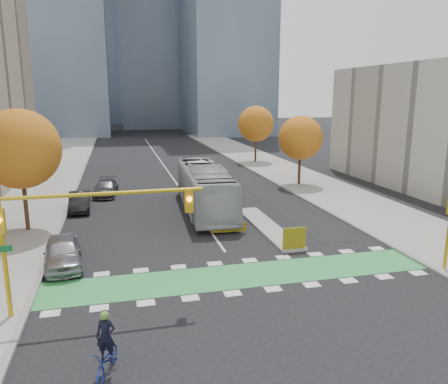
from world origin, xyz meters
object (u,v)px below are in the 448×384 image
tree_west (20,149)px  traffic_signal_west (69,221)px  parked_car_c (106,188)px  bus (205,188)px  parked_car_a (63,252)px  cyclist (107,353)px  parked_car_b (80,201)px  hazard_board (294,238)px  tree_east_near (301,138)px  tree_east_far (256,124)px

tree_west → traffic_signal_west: 13.25m
traffic_signal_west → parked_car_c: (0.86, 22.54, -3.33)m
bus → parked_car_a: size_ratio=2.81×
traffic_signal_west → tree_west: bearing=108.0°
cyclist → bus: (7.28, 19.85, 1.09)m
parked_car_c → traffic_signal_west: bearing=-86.4°
cyclist → bus: bearing=87.1°
bus → parked_car_b: bus is taller
hazard_board → tree_west: (-16.00, 7.80, 4.82)m
tree_east_near → bus: 13.81m
cyclist → parked_car_b: 22.38m
tree_east_far → traffic_signal_west: (-20.43, -38.51, -1.21)m
tree_east_near → traffic_signal_west: size_ratio=0.83×
tree_east_far → parked_car_c: size_ratio=1.58×
bus → parked_car_c: 10.80m
tree_west → bus: (12.71, 2.64, -3.77)m
tree_west → cyclist: (5.43, -17.21, -4.86)m
tree_west → cyclist: bearing=-72.5°
traffic_signal_west → cyclist: (1.36, -4.70, -3.28)m
parked_car_a → tree_east_far: bearing=50.8°
hazard_board → cyclist: 14.15m
traffic_signal_west → parked_car_b: traffic_signal_west is taller
tree_west → cyclist: tree_west is taller
tree_east_near → parked_car_a: tree_east_near is taller
hazard_board → traffic_signal_west: size_ratio=0.16×
traffic_signal_west → parked_car_a: size_ratio=1.81×
tree_east_near → bus: (-11.29, -7.36, -3.02)m
tree_east_far → parked_car_c: tree_east_far is taller
traffic_signal_west → bus: 17.57m
cyclist → parked_car_a: 10.50m
tree_east_near → bus: bearing=-146.9°
tree_west → cyclist: 18.69m
cyclist → parked_car_a: size_ratio=0.48×
parked_car_b → parked_car_c: size_ratio=0.92×
hazard_board → bus: 10.99m
parked_car_b → hazard_board: bearing=-47.1°
traffic_signal_west → parked_car_a: 6.48m
tree_west → parked_car_c: tree_west is taller
tree_east_near → parked_car_a: size_ratio=1.50×
bus → parked_car_a: (-9.71, -9.64, -1.04)m
hazard_board → bus: (-3.29, 10.44, 1.05)m
parked_car_a → cyclist: bearing=-82.7°
parked_car_b → parked_car_c: bearing=66.5°
parked_car_b → tree_east_near: bearing=10.8°
parked_car_a → parked_car_b: 12.03m
hazard_board → traffic_signal_west: 13.23m
parked_car_c → parked_car_b: bearing=-105.3°
parked_car_b → tree_west: bearing=-123.3°
cyclist → parked_car_c: size_ratio=0.47×
tree_east_far → cyclist: bearing=-113.8°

